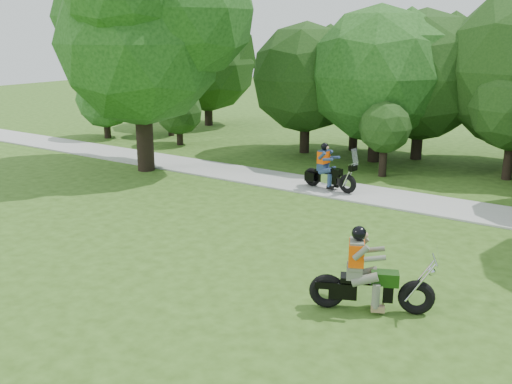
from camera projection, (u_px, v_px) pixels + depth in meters
The scene contains 5 objects.
ground at pixel (288, 291), 12.36m from camera, with size 100.00×100.00×0.00m, color #2E4C15.
walkway at pixel (411, 201), 18.77m from camera, with size 60.00×2.20×0.06m, color #A1A19C.
big_tree_west at pixel (144, 23), 21.90m from camera, with size 8.64×6.56×9.96m.
chopper_motorcycle at pixel (366, 280), 11.33m from camera, with size 2.40×1.39×1.78m.
touring_motorcycle at pixel (327, 172), 20.02m from camera, with size 2.16×0.80×1.64m.
Camera 1 is at (5.67, -9.82, 5.42)m, focal length 40.00 mm.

